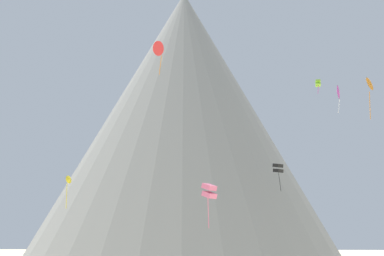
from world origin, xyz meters
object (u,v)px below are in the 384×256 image
kite_red_high (159,49)px  kite_magenta_high (338,92)px  kite_black_mid (278,168)px  kite_yellow_low (69,180)px  kite_orange_mid (369,85)px  kite_indigo_mid (162,179)px  kite_lime_high (318,83)px  rock_massif (181,124)px  kite_rainbow_low (209,191)px

kite_red_high → kite_magenta_high: size_ratio=1.00×
kite_black_mid → kite_red_high: bearing=-163.8°
kite_yellow_low → kite_orange_mid: (43.09, -1.33, 12.58)m
kite_red_high → kite_orange_mid: (28.74, 5.88, -4.28)m
kite_indigo_mid → kite_magenta_high: kite_magenta_high is taller
kite_black_mid → kite_red_high: kite_red_high is taller
kite_lime_high → kite_magenta_high: kite_lime_high is taller
kite_lime_high → kite_orange_mid: (2.79, -24.61, -8.86)m
kite_lime_high → kite_orange_mid: bearing=97.9°
kite_black_mid → kite_yellow_low: (-31.51, -18.55, -4.06)m
kite_lime_high → kite_orange_mid: 26.30m
kite_orange_mid → kite_black_mid: bearing=-113.0°
rock_massif → kite_black_mid: bearing=-49.3°
kite_red_high → kite_indigo_mid: (-4.10, 26.38, -14.41)m
kite_rainbow_low → kite_black_mid: bearing=-162.1°
rock_massif → kite_rainbow_low: (10.80, -52.04, -21.69)m
rock_massif → kite_black_mid: size_ratio=19.74×
kite_indigo_mid → kite_magenta_high: 34.75m
rock_massif → kite_magenta_high: 44.45m
kite_red_high → kite_yellow_low: kite_red_high is taller
kite_black_mid → kite_yellow_low: size_ratio=1.03×
kite_lime_high → kite_yellow_low: size_ratio=0.57×
rock_massif → kite_indigo_mid: size_ratio=49.98×
rock_massif → kite_orange_mid: bearing=-53.6°
kite_magenta_high → kite_yellow_low: bearing=-54.2°
kite_black_mid → kite_magenta_high: size_ratio=1.03×
rock_massif → kite_yellow_low: 48.18m
kite_black_mid → kite_orange_mid: (11.57, -19.88, 8.52)m
kite_magenta_high → kite_orange_mid: bearing=27.8°
kite_lime_high → kite_indigo_mid: (-30.04, -4.11, -18.99)m
kite_lime_high → kite_red_high: (-25.95, -30.49, -4.58)m
rock_massif → kite_yellow_low: (-10.40, -43.07, -18.92)m
kite_lime_high → kite_yellow_low: 51.24m
kite_orange_mid → kite_rainbow_low: bearing=-34.0°
kite_magenta_high → kite_orange_mid: (1.66, -12.74, -3.13)m
kite_yellow_low → kite_rainbow_low: (21.20, -8.97, -2.77)m
kite_red_high → rock_massif: bearing=-50.8°
kite_black_mid → kite_yellow_low: bearing=170.3°
kite_lime_high → kite_indigo_mid: 35.78m
kite_black_mid → kite_indigo_mid: size_ratio=2.53×
kite_orange_mid → kite_lime_high: bearing=-136.8°
kite_yellow_low → kite_orange_mid: bearing=-70.9°
rock_massif → kite_orange_mid: rock_massif is taller
kite_yellow_low → kite_orange_mid: 44.91m
kite_red_high → kite_rainbow_low: size_ratio=0.90×
kite_red_high → kite_yellow_low: bearing=8.1°
kite_black_mid → rock_massif: bearing=90.6°
rock_massif → kite_yellow_low: bearing=-103.6°
kite_indigo_mid → kite_black_mid: bearing=-131.5°
kite_red_high → kite_yellow_low: size_ratio=1.00×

